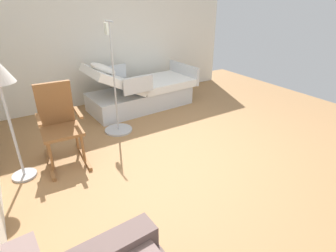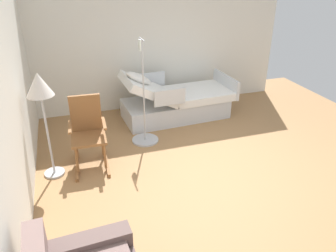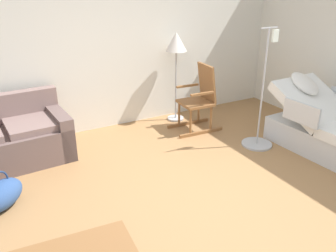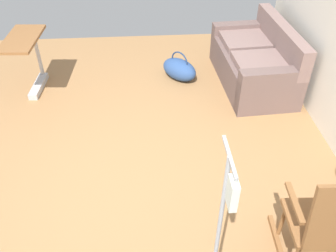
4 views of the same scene
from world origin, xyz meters
TOP-DOWN VIEW (x-y plane):
  - ground_plane at (0.00, 0.00)m, footprint 7.10×7.10m
  - back_wall at (0.00, 2.47)m, footprint 5.88×0.10m
  - couch at (-1.89, 1.89)m, footprint 1.65×0.94m
  - rocking_chair at (0.97, 1.64)m, footprint 0.78×0.52m
  - floor_lamp at (0.84, 2.16)m, footprint 0.34×0.34m
  - duffel_bag at (-2.06, 0.84)m, footprint 0.63×0.62m
  - iv_pole at (1.39, 0.70)m, footprint 0.44×0.44m

SIDE VIEW (x-z plane):
  - ground_plane at x=0.00m, z-range 0.00..0.00m
  - duffel_bag at x=-2.06m, z-range -0.06..0.37m
  - iv_pole at x=1.39m, z-range -0.59..1.09m
  - couch at x=-1.89m, z-range -0.12..0.73m
  - rocking_chair at x=0.97m, z-range -0.02..1.03m
  - floor_lamp at x=0.84m, z-range 0.49..1.97m
  - back_wall at x=0.00m, z-range 0.00..2.70m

